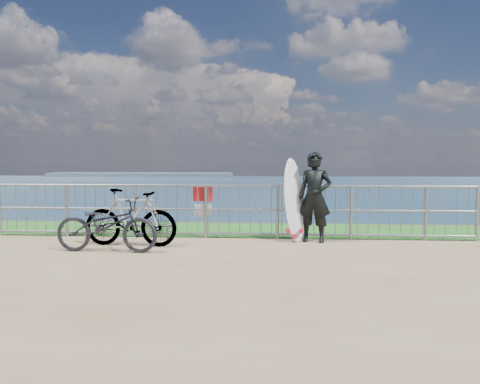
# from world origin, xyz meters

# --- Properties ---
(grass_strip) EXTENTS (120.00, 120.00, 0.00)m
(grass_strip) POSITION_xyz_m (0.00, 2.70, 0.01)
(grass_strip) COLOR #1D651B
(grass_strip) RESTS_ON ground
(seascape) EXTENTS (260.00, 260.00, 5.00)m
(seascape) POSITION_xyz_m (-43.75, 147.49, -4.03)
(seascape) COLOR brown
(seascape) RESTS_ON ground
(railing) EXTENTS (10.06, 0.10, 1.13)m
(railing) POSITION_xyz_m (0.01, 1.60, 0.58)
(railing) COLOR gray
(railing) RESTS_ON ground
(surfer) EXTENTS (0.74, 0.57, 1.80)m
(surfer) POSITION_xyz_m (1.73, 1.28, 0.90)
(surfer) COLOR black
(surfer) RESTS_ON ground
(surfboard) EXTENTS (0.57, 0.55, 1.69)m
(surfboard) POSITION_xyz_m (1.33, 1.33, 0.78)
(surfboard) COLOR silver
(surfboard) RESTS_ON ground
(bicycle_near) EXTENTS (1.87, 0.72, 0.97)m
(bicycle_near) POSITION_xyz_m (-2.05, -0.00, 0.49)
(bicycle_near) COLOR black
(bicycle_near) RESTS_ON ground
(bicycle_far) EXTENTS (1.86, 0.68, 1.09)m
(bicycle_far) POSITION_xyz_m (-1.79, 0.58, 0.55)
(bicycle_far) COLOR black
(bicycle_far) RESTS_ON ground
(bike_rack) EXTENTS (1.83, 0.05, 0.38)m
(bike_rack) POSITION_xyz_m (-1.95, 0.82, 0.31)
(bike_rack) COLOR gray
(bike_rack) RESTS_ON ground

